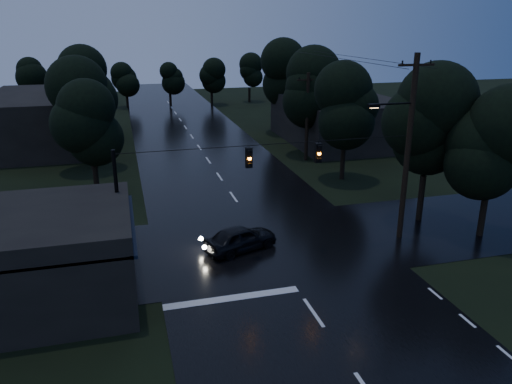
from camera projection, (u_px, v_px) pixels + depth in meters
name	position (u px, v px, depth m)	size (l,w,h in m)	color
main_road	(208.00, 161.00, 43.50)	(12.00, 120.00, 0.02)	black
cross_street	(266.00, 244.00, 27.05)	(60.00, 9.00, 0.02)	black
building_far_right	(339.00, 120.00, 49.92)	(10.00, 14.00, 4.40)	black
building_far_left	(47.00, 120.00, 48.36)	(10.00, 16.00, 5.00)	black
utility_pole_main	(407.00, 146.00, 26.28)	(3.50, 0.30, 10.00)	black
utility_pole_far	(307.00, 116.00, 42.48)	(2.00, 0.30, 7.50)	black
anchor_pole_left	(119.00, 212.00, 23.31)	(0.18, 0.18, 6.00)	black
span_signals	(283.00, 154.00, 24.58)	(15.00, 0.37, 1.12)	black
tree_corner_near	(429.00, 122.00, 28.52)	(4.48, 4.48, 9.44)	black
tree_corner_far	(494.00, 145.00, 26.52)	(3.92, 3.92, 8.26)	black
tree_left_a	(90.00, 123.00, 32.27)	(3.92, 3.92, 8.26)	black
tree_left_b	(86.00, 100.00, 39.31)	(4.20, 4.20, 8.85)	black
tree_left_c	(84.00, 82.00, 48.18)	(4.48, 4.48, 9.44)	black
tree_right_a	(346.00, 106.00, 36.62)	(4.20, 4.20, 8.85)	black
tree_right_b	(314.00, 88.00, 43.95)	(4.48, 4.48, 9.44)	black
tree_right_c	(285.00, 73.00, 53.12)	(4.76, 4.76, 10.03)	black
car	(240.00, 238.00, 26.18)	(1.59, 3.96, 1.35)	black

